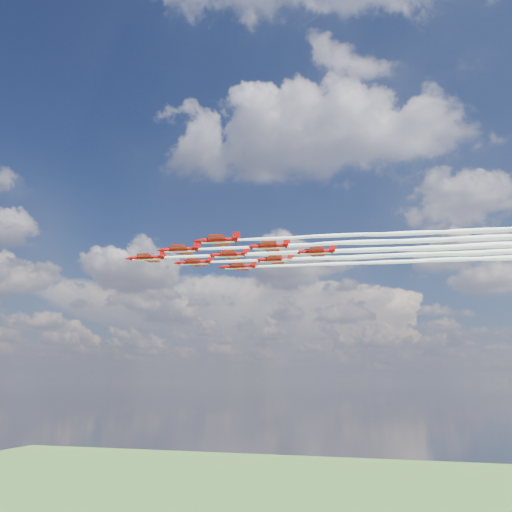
{
  "coord_description": "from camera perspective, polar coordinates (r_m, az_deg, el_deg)",
  "views": [
    {
      "loc": [
        38.74,
        -117.59,
        56.05
      ],
      "look_at": [
        3.93,
        2.77,
        88.06
      ],
      "focal_mm": 35.0,
      "sensor_mm": 36.0,
      "label": 1
    }
  ],
  "objects": [
    {
      "name": "jet_row3_starb",
      "position": [
        143.36,
        22.33,
        -0.37
      ],
      "size": [
        126.45,
        22.63,
        2.78
      ],
      "rotation": [
        0.0,
        0.0,
        0.14
      ],
      "color": "#B60A0A"
    },
    {
      "name": "jet_lead",
      "position": [
        126.47,
        14.06,
        0.74
      ],
      "size": [
        126.45,
        22.63,
        2.78
      ],
      "rotation": [
        0.0,
        0.0,
        0.14
      ],
      "color": "#B60A0A"
    },
    {
      "name": "jet_row2_starb",
      "position": [
        134.56,
        18.46,
        0.15
      ],
      "size": [
        126.45,
        22.63,
        2.78
      ],
      "rotation": [
        0.0,
        0.0,
        0.14
      ],
      "color": "#B60A0A"
    },
    {
      "name": "jet_row2_port",
      "position": [
        121.74,
        19.53,
        1.72
      ],
      "size": [
        126.45,
        22.63,
        2.78
      ],
      "rotation": [
        0.0,
        0.0,
        0.14
      ],
      "color": "#B60A0A"
    },
    {
      "name": "jet_row3_port",
      "position": [
        118.24,
        25.4,
        2.77
      ],
      "size": [
        126.45,
        22.63,
        2.78
      ],
      "rotation": [
        0.0,
        0.0,
        0.14
      ],
      "color": "#B60A0A"
    },
    {
      "name": "jet_row3_centre",
      "position": [
        130.7,
        23.72,
        1.05
      ],
      "size": [
        126.45,
        22.63,
        2.78
      ],
      "rotation": [
        0.0,
        0.0,
        0.14
      ],
      "color": "#B60A0A"
    }
  ]
}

